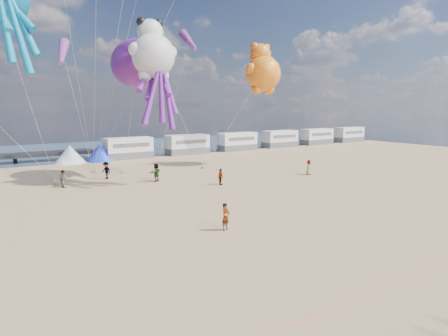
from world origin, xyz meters
TOP-DOWN VIEW (x-y plane):
  - ground at (0.00, 0.00)m, footprint 120.00×120.00m
  - water at (0.00, 55.00)m, footprint 120.00×120.00m
  - motorhome_0 at (6.00, 40.00)m, footprint 6.60×2.50m
  - motorhome_1 at (15.50, 40.00)m, footprint 6.60×2.50m
  - motorhome_2 at (25.00, 40.00)m, footprint 6.60×2.50m
  - motorhome_3 at (34.50, 40.00)m, footprint 6.60×2.50m
  - motorhome_4 at (44.00, 40.00)m, footprint 6.60×2.50m
  - motorhome_5 at (53.50, 40.00)m, footprint 6.60×2.50m
  - tent_white at (-2.00, 40.00)m, footprint 4.00×4.00m
  - tent_blue at (2.00, 40.00)m, footprint 4.00×4.00m
  - rope_line at (0.00, -5.00)m, footprint 34.00×0.03m
  - standing_person at (-0.87, 5.15)m, footprint 0.72×0.60m
  - beachgoer_0 at (17.69, 16.37)m, footprint 0.70×0.62m
  - beachgoer_1 at (-6.23, 24.04)m, footprint 0.70×0.90m
  - beachgoer_2 at (-1.58, 26.12)m, footprint 0.97×1.06m
  - beachgoer_3 at (6.53, 17.00)m, footprint 1.16×1.04m
  - beachgoer_4 at (2.14, 22.00)m, footprint 1.14×0.92m
  - sandbag_a at (-6.25, 27.93)m, footprint 0.50×0.35m
  - sandbag_b at (1.03, 28.20)m, footprint 0.50×0.35m
  - sandbag_c at (10.32, 26.41)m, footprint 0.50×0.35m
  - sandbag_d at (6.36, 31.10)m, footprint 0.50×0.35m
  - sandbag_e at (-1.64, 30.68)m, footprint 0.50×0.35m
  - kite_octopus_purple at (2.25, 26.49)m, footprint 7.55×11.02m
  - kite_panda at (2.01, 21.64)m, footprint 6.47×6.32m
  - kite_teddy_orange at (18.44, 25.40)m, footprint 5.46×5.16m
  - windsock_mid at (7.10, 23.88)m, footprint 2.19×5.40m
  - windsock_right at (-6.21, 21.31)m, footprint 2.21×4.49m

SIDE VIEW (x-z plane):
  - ground at x=0.00m, z-range 0.00..0.00m
  - water at x=0.00m, z-range 0.02..0.02m
  - rope_line at x=0.00m, z-range 0.00..0.04m
  - sandbag_a at x=-6.25m, z-range 0.00..0.22m
  - sandbag_b at x=1.03m, z-range 0.00..0.22m
  - sandbag_c at x=10.32m, z-range 0.00..0.22m
  - sandbag_d at x=6.36m, z-range 0.00..0.22m
  - sandbag_e at x=-1.64m, z-range 0.00..0.22m
  - beachgoer_3 at x=6.53m, z-range 0.00..1.56m
  - beachgoer_0 at x=17.69m, z-range 0.00..1.62m
  - beachgoer_1 at x=-6.23m, z-range 0.00..1.64m
  - standing_person at x=-0.87m, z-range 0.00..1.68m
  - beachgoer_2 at x=-1.58m, z-range 0.00..1.78m
  - beachgoer_4 at x=2.14m, z-range 0.00..1.81m
  - tent_white at x=-2.00m, z-range 0.00..2.40m
  - tent_blue at x=2.00m, z-range 0.00..2.40m
  - motorhome_0 at x=6.00m, z-range 0.00..3.00m
  - motorhome_1 at x=15.50m, z-range 0.00..3.00m
  - motorhome_2 at x=25.00m, z-range 0.00..3.00m
  - motorhome_3 at x=34.50m, z-range 0.00..3.00m
  - motorhome_4 at x=44.00m, z-range 0.00..3.00m
  - motorhome_5 at x=53.50m, z-range 0.00..3.00m
  - kite_teddy_orange at x=18.44m, z-range 7.67..15.22m
  - windsock_right at x=-6.21m, z-range 9.62..14.05m
  - kite_octopus_purple at x=2.25m, z-range 6.07..17.67m
  - kite_panda at x=2.01m, z-range 8.64..15.65m
  - windsock_mid at x=7.10m, z-range 11.53..16.84m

